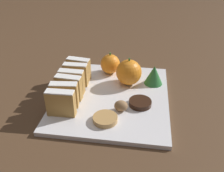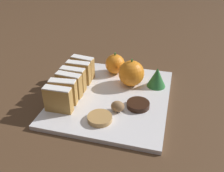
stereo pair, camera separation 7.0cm
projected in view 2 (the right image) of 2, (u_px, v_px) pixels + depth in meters
name	position (u px, v px, depth m)	size (l,w,h in m)	color
ground_plane	(112.00, 98.00, 0.72)	(6.00, 6.00, 0.00)	#513823
serving_platter	(112.00, 97.00, 0.72)	(0.32, 0.36, 0.01)	white
stollen_slice_front	(58.00, 100.00, 0.63)	(0.07, 0.03, 0.07)	#B28442
stollen_slice_second	(63.00, 92.00, 0.66)	(0.07, 0.03, 0.07)	#B28442
stollen_slice_third	(69.00, 85.00, 0.69)	(0.07, 0.03, 0.07)	#B28442
stollen_slice_fourth	(74.00, 78.00, 0.72)	(0.07, 0.03, 0.07)	#B28442
stollen_slice_fifth	(79.00, 73.00, 0.76)	(0.07, 0.02, 0.07)	#B28442
stollen_slice_sixth	(83.00, 67.00, 0.79)	(0.07, 0.03, 0.07)	#B28442
orange_near	(115.00, 64.00, 0.81)	(0.06, 0.06, 0.07)	orange
orange_far	(131.00, 73.00, 0.74)	(0.08, 0.08, 0.09)	orange
walnut	(118.00, 106.00, 0.64)	(0.04, 0.03, 0.03)	#8E6B47
chocolate_cookie	(138.00, 105.00, 0.66)	(0.06, 0.06, 0.01)	black
gingerbread_cookie	(98.00, 118.00, 0.62)	(0.06, 0.06, 0.01)	tan
evergreen_sprig	(157.00, 77.00, 0.74)	(0.06, 0.06, 0.06)	#2D7538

